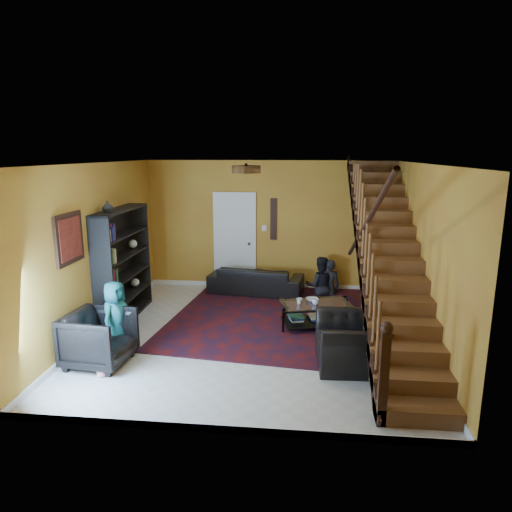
{
  "coord_description": "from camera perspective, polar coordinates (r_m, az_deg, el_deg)",
  "views": [
    {
      "loc": [
        0.79,
        -7.06,
        2.97
      ],
      "look_at": [
        0.01,
        0.4,
        1.26
      ],
      "focal_mm": 32.0,
      "sensor_mm": 36.0,
      "label": 1
    }
  ],
  "objects": [
    {
      "name": "floor",
      "position": [
        7.7,
        -0.4,
        -9.81
      ],
      "size": [
        5.5,
        5.5,
        0.0
      ],
      "primitive_type": "plane",
      "color": "beige",
      "rests_on": "ground"
    },
    {
      "name": "room",
      "position": [
        9.14,
        -7.84,
        -5.89
      ],
      "size": [
        5.5,
        5.5,
        5.5
      ],
      "color": "gold",
      "rests_on": "ground"
    },
    {
      "name": "staircase",
      "position": [
        7.35,
        16.25,
        0.01
      ],
      "size": [
        0.95,
        5.02,
        3.18
      ],
      "color": "brown",
      "rests_on": "floor"
    },
    {
      "name": "bookshelf",
      "position": [
        8.54,
        -16.21,
        -1.23
      ],
      "size": [
        0.35,
        1.8,
        2.0
      ],
      "color": "black",
      "rests_on": "floor"
    },
    {
      "name": "door",
      "position": [
        10.09,
        -2.65,
        1.75
      ],
      "size": [
        0.82,
        0.05,
        2.05
      ],
      "primitive_type": "cube",
      "color": "silver",
      "rests_on": "floor"
    },
    {
      "name": "framed_picture",
      "position": [
        7.12,
        -22.31,
        2.03
      ],
      "size": [
        0.04,
        0.74,
        0.74
      ],
      "primitive_type": "cube",
      "color": "maroon",
      "rests_on": "room"
    },
    {
      "name": "wall_hanging",
      "position": [
        9.91,
        2.2,
        4.64
      ],
      "size": [
        0.14,
        0.03,
        0.9
      ],
      "primitive_type": "cube",
      "color": "black",
      "rests_on": "room"
    },
    {
      "name": "ceiling_fixture",
      "position": [
        6.31,
        -1.25,
        10.78
      ],
      "size": [
        0.4,
        0.4,
        0.1
      ],
      "primitive_type": "cylinder",
      "color": "#3F2814",
      "rests_on": "room"
    },
    {
      "name": "rug",
      "position": [
        8.59,
        2.68,
        -7.29
      ],
      "size": [
        4.1,
        4.56,
        0.02
      ],
      "primitive_type": "cube",
      "rotation": [
        0.0,
        0.0,
        -0.11
      ],
      "color": "#490E0D",
      "rests_on": "floor"
    },
    {
      "name": "sofa",
      "position": [
        9.79,
        -0.02,
        -3.02
      ],
      "size": [
        2.07,
        1.03,
        0.58
      ],
      "primitive_type": "imported",
      "rotation": [
        0.0,
        0.0,
        3.01
      ],
      "color": "black",
      "rests_on": "floor"
    },
    {
      "name": "armchair_left",
      "position": [
        6.93,
        -19.0,
        -9.71
      ],
      "size": [
        0.94,
        0.92,
        0.78
      ],
      "primitive_type": "imported",
      "rotation": [
        0.0,
        0.0,
        1.46
      ],
      "color": "black",
      "rests_on": "floor"
    },
    {
      "name": "armchair_right",
      "position": [
        6.7,
        11.75,
        -10.48
      ],
      "size": [
        0.97,
        1.1,
        0.69
      ],
      "primitive_type": "imported",
      "rotation": [
        0.0,
        0.0,
        -1.53
      ],
      "color": "black",
      "rests_on": "floor"
    },
    {
      "name": "person_adult_a",
      "position": [
        9.84,
        9.11,
        -3.88
      ],
      "size": [
        0.45,
        0.3,
        1.22
      ],
      "primitive_type": "imported",
      "rotation": [
        0.0,
        0.0,
        3.16
      ],
      "color": "black",
      "rests_on": "sofa"
    },
    {
      "name": "person_adult_b",
      "position": [
        9.82,
        7.99,
        -3.71
      ],
      "size": [
        0.66,
        0.54,
        1.27
      ],
      "primitive_type": "imported",
      "rotation": [
        0.0,
        0.0,
        3.23
      ],
      "color": "black",
      "rests_on": "sofa"
    },
    {
      "name": "person_child",
      "position": [
        7.14,
        -17.14,
        -7.41
      ],
      "size": [
        0.46,
        0.61,
        1.13
      ],
      "primitive_type": "imported",
      "rotation": [
        0.0,
        0.0,
        1.37
      ],
      "color": "#1B5D68",
      "rests_on": "armchair_left"
    },
    {
      "name": "coffee_table",
      "position": [
        7.97,
        7.48,
        -7.16
      ],
      "size": [
        1.3,
        0.98,
        0.44
      ],
      "rotation": [
        0.0,
        0.0,
        0.29
      ],
      "color": "black",
      "rests_on": "floor"
    },
    {
      "name": "cup_a",
      "position": [
        7.83,
        7.47,
        -5.7
      ],
      "size": [
        0.15,
        0.15,
        0.1
      ],
      "primitive_type": "imported",
      "rotation": [
        0.0,
        0.0,
        0.3
      ],
      "color": "#999999",
      "rests_on": "coffee_table"
    },
    {
      "name": "cup_b",
      "position": [
        7.85,
        5.44,
        -5.62
      ],
      "size": [
        0.13,
        0.13,
        0.09
      ],
      "primitive_type": "imported",
      "rotation": [
        0.0,
        0.0,
        -0.32
      ],
      "color": "#999999",
      "rests_on": "coffee_table"
    },
    {
      "name": "bowl",
      "position": [
        8.01,
        7.02,
        -5.44
      ],
      "size": [
        0.23,
        0.23,
        0.05
      ],
      "primitive_type": "imported",
      "rotation": [
        0.0,
        0.0,
        0.1
      ],
      "color": "#999999",
      "rests_on": "coffee_table"
    },
    {
      "name": "vase",
      "position": [
        7.89,
        -18.07,
        5.88
      ],
      "size": [
        0.18,
        0.18,
        0.19
      ],
      "primitive_type": "imported",
      "color": "#999999",
      "rests_on": "bookshelf"
    },
    {
      "name": "popcorn_bucket",
      "position": [
        6.69,
        -18.7,
        -13.24
      ],
      "size": [
        0.19,
        0.19,
        0.16
      ],
      "primitive_type": "cylinder",
      "rotation": [
        0.0,
        0.0,
        -0.42
      ],
      "color": "red",
      "rests_on": "rug"
    }
  ]
}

